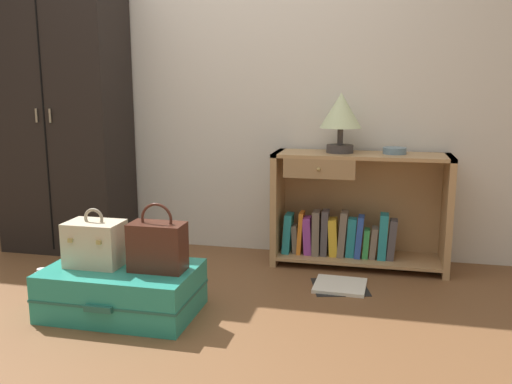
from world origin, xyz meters
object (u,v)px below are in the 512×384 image
(suitcase_large, at_px, (122,290))
(open_book_on_floor, at_px, (340,286))
(bowl, at_px, (395,151))
(bottle, at_px, (43,286))
(bookshelf, at_px, (353,214))
(train_case, at_px, (95,243))
(handbag, at_px, (158,246))
(table_lamp, at_px, (341,114))
(wardrobe, at_px, (64,114))

(suitcase_large, relative_size, open_book_on_floor, 2.07)
(suitcase_large, distance_m, open_book_on_floor, 1.23)
(bowl, relative_size, suitcase_large, 0.19)
(bowl, height_order, bottle, bowl)
(bookshelf, distance_m, train_case, 1.62)
(train_case, bearing_deg, bowl, 35.39)
(handbag, bearing_deg, bottle, 175.84)
(train_case, xyz_separation_m, handbag, (0.34, -0.00, 0.01))
(bookshelf, bearing_deg, table_lamp, 179.23)
(suitcase_large, bearing_deg, bottle, 173.77)
(bookshelf, xyz_separation_m, bowl, (0.24, 0.02, 0.41))
(bottle, relative_size, open_book_on_floor, 0.48)
(train_case, bearing_deg, open_book_on_floor, 26.58)
(bowl, relative_size, train_case, 0.48)
(bowl, bearing_deg, handbag, -137.21)
(bookshelf, relative_size, open_book_on_floor, 2.98)
(bookshelf, height_order, handbag, bookshelf)
(bottle, bearing_deg, suitcase_large, -6.23)
(table_lamp, distance_m, bowl, 0.41)
(wardrobe, xyz_separation_m, bookshelf, (2.00, 0.06, -0.62))
(suitcase_large, bearing_deg, bookshelf, 43.48)
(open_book_on_floor, bearing_deg, train_case, -153.42)
(bookshelf, height_order, train_case, bookshelf)
(wardrobe, distance_m, bottle, 1.34)
(handbag, bearing_deg, bowl, 42.79)
(wardrobe, height_order, suitcase_large, wardrobe)
(wardrobe, height_order, handbag, wardrobe)
(handbag, height_order, open_book_on_floor, handbag)
(open_book_on_floor, bearing_deg, bookshelf, 84.74)
(table_lamp, bearing_deg, train_case, -137.82)
(open_book_on_floor, bearing_deg, wardrobe, 169.00)
(table_lamp, bearing_deg, wardrobe, -178.27)
(bookshelf, bearing_deg, wardrobe, -178.39)
(bookshelf, relative_size, bowl, 7.63)
(table_lamp, bearing_deg, bookshelf, -0.77)
(suitcase_large, bearing_deg, table_lamp, 46.13)
(bookshelf, height_order, table_lamp, table_lamp)
(bowl, height_order, open_book_on_floor, bowl)
(wardrobe, relative_size, open_book_on_floor, 5.18)
(table_lamp, height_order, train_case, table_lamp)
(wardrobe, bearing_deg, bookshelf, 1.61)
(table_lamp, relative_size, bottle, 2.10)
(suitcase_large, bearing_deg, wardrobe, 132.09)
(handbag, bearing_deg, table_lamp, 52.31)
(table_lamp, relative_size, bowl, 2.60)
(bookshelf, height_order, open_book_on_floor, bookshelf)
(table_lamp, relative_size, train_case, 1.25)
(table_lamp, xyz_separation_m, suitcase_large, (-1.01, -1.05, -0.85))
(wardrobe, relative_size, bowl, 13.27)
(bookshelf, bearing_deg, suitcase_large, -136.52)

